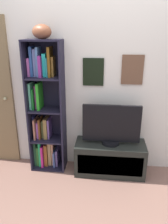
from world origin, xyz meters
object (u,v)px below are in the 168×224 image
bookshelf (45,112)px  television (111,125)px  football (42,32)px  tv_stand (110,158)px

bookshelf → television: 0.87m
football → tv_stand: 1.77m
tv_stand → television: bearing=90.0°
bookshelf → football: (0.04, -0.04, 0.98)m
football → tv_stand: (0.83, -0.05, -1.56)m
football → television: bearing=-3.2°
tv_stand → television: (0.00, 0.00, 0.47)m
football → television: (0.83, -0.05, -1.09)m
television → tv_stand: bearing=-90.0°
bookshelf → tv_stand: (0.86, -0.08, -0.58)m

